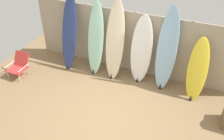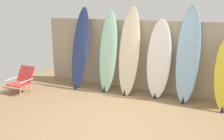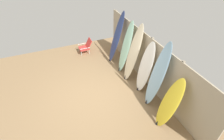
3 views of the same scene
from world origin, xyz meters
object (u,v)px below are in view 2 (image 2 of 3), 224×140
at_px(surfboard_white_3, 159,59).
at_px(surfboard_navy_0, 80,48).
at_px(surfboard_seafoam_1, 108,52).
at_px(surfboard_cream_2, 129,52).
at_px(surfboard_skyblue_4, 188,55).
at_px(beach_chair, 22,79).

bearing_deg(surfboard_white_3, surfboard_navy_0, -177.14).
xyz_separation_m(surfboard_navy_0, surfboard_seafoam_1, (0.82, 0.02, -0.04)).
bearing_deg(surfboard_navy_0, surfboard_seafoam_1, 1.58).
relative_size(surfboard_cream_2, surfboard_white_3, 1.16).
bearing_deg(surfboard_navy_0, surfboard_cream_2, 1.49).
bearing_deg(surfboard_cream_2, surfboard_seafoam_1, -178.64).
distance_m(surfboard_cream_2, surfboard_skyblue_4, 1.39).
bearing_deg(surfboard_navy_0, surfboard_white_3, 2.86).
bearing_deg(surfboard_navy_0, beach_chair, -136.59).
xyz_separation_m(surfboard_cream_2, surfboard_skyblue_4, (1.38, 0.06, 0.02)).
relative_size(surfboard_white_3, beach_chair, 2.95).
height_order(surfboard_white_3, surfboard_skyblue_4, surfboard_skyblue_4).
distance_m(surfboard_navy_0, beach_chair, 1.69).
height_order(surfboard_seafoam_1, surfboard_skyblue_4, surfboard_skyblue_4).
distance_m(surfboard_seafoam_1, surfboard_cream_2, 0.57).
bearing_deg(surfboard_cream_2, surfboard_white_3, 5.49).
bearing_deg(surfboard_skyblue_4, surfboard_navy_0, -177.96).
xyz_separation_m(surfboard_cream_2, beach_chair, (-2.49, -1.08, -0.74)).
distance_m(surfboard_seafoam_1, beach_chair, 2.30).
height_order(surfboard_seafoam_1, beach_chair, surfboard_seafoam_1).
xyz_separation_m(surfboard_seafoam_1, surfboard_skyblue_4, (1.95, 0.08, 0.07)).
xyz_separation_m(surfboard_seafoam_1, surfboard_cream_2, (0.57, 0.01, 0.05)).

